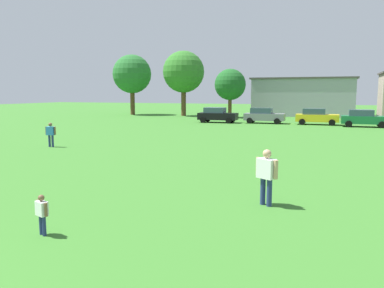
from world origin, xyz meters
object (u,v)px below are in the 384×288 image
parked_car_green_3 (364,118)px  tree_far_left (132,74)px  adult_bystander (267,172)px  child_kite_flyer (42,211)px  parked_car_gray_1 (264,115)px  bystander_near_trees (51,133)px  tree_far_right (230,85)px  parked_car_black_0 (217,115)px  tree_center (183,72)px  parked_car_yellow_2 (316,116)px

parked_car_green_3 → tree_far_left: tree_far_left is taller
adult_bystander → child_kite_flyer: bearing=73.7°
parked_car_gray_1 → parked_car_green_3: size_ratio=1.00×
bystander_near_trees → tree_far_left: 35.53m
adult_bystander → parked_car_gray_1: adult_bystander is taller
adult_bystander → parked_car_gray_1: size_ratio=0.39×
child_kite_flyer → parked_car_gray_1: (-0.38, 35.47, 0.27)m
adult_bystander → parked_car_green_3: 30.35m
tree_far_right → parked_car_gray_1: bearing=-55.1°
child_kite_flyer → parked_car_green_3: parked_car_green_3 is taller
parked_car_black_0 → tree_center: bearing=126.9°
parked_car_yellow_2 → parked_car_green_3: (4.45, -1.31, 0.00)m
child_kite_flyer → bystander_near_trees: 15.90m
adult_bystander → tree_center: size_ratio=0.18×
child_kite_flyer → parked_car_yellow_2: bearing=103.9°
child_kite_flyer → parked_car_green_3: size_ratio=0.23×
parked_car_gray_1 → tree_far_right: bearing=124.9°
parked_car_yellow_2 → tree_far_left: size_ratio=0.48×
adult_bystander → bystander_near_trees: adult_bystander is taller
parked_car_yellow_2 → tree_far_right: bearing=143.4°
bystander_near_trees → tree_far_right: tree_far_right is taller
parked_car_yellow_2 → tree_far_left: (-26.87, 10.06, 5.19)m
bystander_near_trees → child_kite_flyer: bearing=-56.7°
bystander_near_trees → tree_far_right: 31.85m
parked_car_green_3 → tree_far_left: size_ratio=0.48×
bystander_near_trees → parked_car_gray_1: bearing=62.5°
tree_center → child_kite_flyer: bearing=-73.5°
bystander_near_trees → parked_car_black_0: 22.76m
adult_bystander → parked_car_gray_1: bearing=-49.6°
parked_car_black_0 → parked_car_green_3: 15.04m
parked_car_gray_1 → tree_far_right: size_ratio=0.66×
adult_bystander → tree_far_left: size_ratio=0.19×
bystander_near_trees → tree_center: size_ratio=0.16×
child_kite_flyer → parked_car_yellow_2: parked_car_yellow_2 is taller
tree_far_left → tree_far_right: 15.68m
child_kite_flyer → adult_bystander: 6.27m
child_kite_flyer → bystander_near_trees: (-9.88, 12.45, 0.31)m
tree_far_right → tree_center: bearing=168.1°
parked_car_black_0 → tree_far_right: size_ratio=0.66×
adult_bystander → parked_car_yellow_2: size_ratio=0.39×
parked_car_yellow_2 → tree_far_left: bearing=159.5°
parked_car_black_0 → parked_car_green_3: same height
adult_bystander → parked_car_green_3: (4.93, 29.95, -0.15)m
parked_car_black_0 → parked_car_gray_1: bearing=7.6°
bystander_near_trees → tree_center: (-3.59, 32.97, 5.33)m
bystander_near_trees → parked_car_gray_1: parked_car_gray_1 is taller
parked_car_black_0 → parked_car_green_3: bearing=-2.4°
child_kite_flyer → bystander_near_trees: bearing=150.5°
adult_bystander → tree_far_right: tree_far_right is taller
parked_car_black_0 → parked_car_green_3: size_ratio=1.00×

